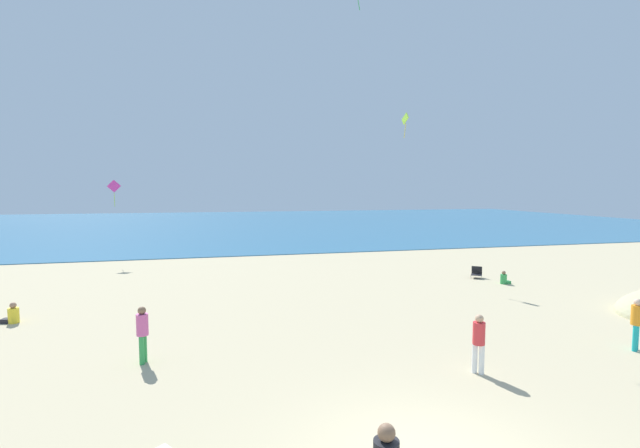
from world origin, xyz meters
TOP-DOWN VIEW (x-y plane):
  - ground_plane at (0.00, 10.00)m, footprint 120.00×120.00m
  - ocean_water at (0.00, 54.23)m, footprint 120.00×60.00m
  - beach_chair_near_camera at (9.97, 13.85)m, footprint 0.78×0.80m
  - person_0 at (8.38, 3.50)m, footprint 0.42×0.42m
  - person_2 at (10.46, 12.24)m, footprint 0.53×0.32m
  - person_4 at (2.98, 3.18)m, footprint 0.43×0.43m
  - person_6 at (-10.48, 10.79)m, footprint 0.64×0.44m
  - person_7 at (-5.44, 5.90)m, footprint 0.37×0.37m
  - kite_magenta at (-9.74, 24.01)m, footprint 0.83×0.23m
  - kite_lime at (6.82, 16.21)m, footprint 0.22×0.70m

SIDE VIEW (x-z plane):
  - ground_plane at x=0.00m, z-range 0.00..0.00m
  - ocean_water at x=0.00m, z-range 0.00..0.05m
  - person_2 at x=10.46m, z-range -0.09..0.57m
  - person_6 at x=-10.48m, z-range -0.10..0.64m
  - beach_chair_near_camera at x=9.97m, z-range -0.02..0.59m
  - person_4 at x=2.98m, z-range 0.12..1.66m
  - person_0 at x=8.38m, z-range 0.12..1.66m
  - person_7 at x=-5.44m, z-range 0.12..1.68m
  - kite_magenta at x=-9.74m, z-range 3.98..5.71m
  - kite_lime at x=6.82m, z-range 7.83..9.24m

